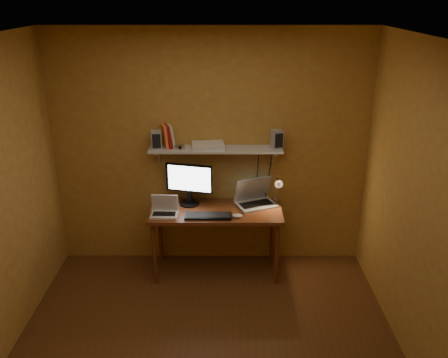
{
  "coord_description": "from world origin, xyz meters",
  "views": [
    {
      "loc": [
        0.16,
        -3.26,
        2.91
      ],
      "look_at": [
        0.15,
        1.18,
        1.14
      ],
      "focal_mm": 38.0,
      "sensor_mm": 36.0,
      "label": 1
    }
  ],
  "objects_px": {
    "shelf_camera": "(180,147)",
    "keyboard": "(208,216)",
    "netbook": "(165,209)",
    "speaker_right": "(277,139)",
    "laptop": "(254,197)",
    "router": "(208,145)",
    "mouse": "(237,216)",
    "desk_lamp": "(278,187)",
    "desk": "(216,217)",
    "wall_shelf": "(216,150)",
    "monitor": "(189,182)",
    "speaker_left": "(156,140)"
  },
  "relations": [
    {
      "from": "monitor",
      "to": "router",
      "type": "bearing_deg",
      "value": 26.68
    },
    {
      "from": "desk",
      "to": "laptop",
      "type": "bearing_deg",
      "value": 20.06
    },
    {
      "from": "desk",
      "to": "keyboard",
      "type": "bearing_deg",
      "value": -113.03
    },
    {
      "from": "desk_lamp",
      "to": "speaker_right",
      "type": "xyz_separation_m",
      "value": [
        -0.02,
        0.07,
        0.51
      ]
    },
    {
      "from": "speaker_right",
      "to": "router",
      "type": "relative_size",
      "value": 0.58
    },
    {
      "from": "desk",
      "to": "netbook",
      "type": "bearing_deg",
      "value": -168.53
    },
    {
      "from": "speaker_right",
      "to": "keyboard",
      "type": "bearing_deg",
      "value": -168.8
    },
    {
      "from": "mouse",
      "to": "shelf_camera",
      "type": "relative_size",
      "value": 1.07
    },
    {
      "from": "desk_lamp",
      "to": "shelf_camera",
      "type": "distance_m",
      "value": 1.12
    },
    {
      "from": "wall_shelf",
      "to": "shelf_camera",
      "type": "bearing_deg",
      "value": -170.76
    },
    {
      "from": "wall_shelf",
      "to": "router",
      "type": "height_order",
      "value": "router"
    },
    {
      "from": "laptop",
      "to": "desk_lamp",
      "type": "distance_m",
      "value": 0.28
    },
    {
      "from": "desk",
      "to": "monitor",
      "type": "distance_m",
      "value": 0.47
    },
    {
      "from": "keyboard",
      "to": "speaker_left",
      "type": "xyz_separation_m",
      "value": [
        -0.54,
        0.35,
        0.71
      ]
    },
    {
      "from": "router",
      "to": "laptop",
      "type": "bearing_deg",
      "value": -4.88
    },
    {
      "from": "wall_shelf",
      "to": "router",
      "type": "distance_m",
      "value": 0.09
    },
    {
      "from": "monitor",
      "to": "wall_shelf",
      "type": "bearing_deg",
      "value": 22.7
    },
    {
      "from": "wall_shelf",
      "to": "laptop",
      "type": "bearing_deg",
      "value": -5.67
    },
    {
      "from": "desk",
      "to": "desk_lamp",
      "type": "distance_m",
      "value": 0.73
    },
    {
      "from": "desk",
      "to": "keyboard",
      "type": "height_order",
      "value": "keyboard"
    },
    {
      "from": "desk",
      "to": "speaker_right",
      "type": "xyz_separation_m",
      "value": [
        0.64,
        0.2,
        0.81
      ]
    },
    {
      "from": "desk",
      "to": "laptop",
      "type": "distance_m",
      "value": 0.47
    },
    {
      "from": "desk",
      "to": "mouse",
      "type": "height_order",
      "value": "mouse"
    },
    {
      "from": "monitor",
      "to": "keyboard",
      "type": "distance_m",
      "value": 0.46
    },
    {
      "from": "wall_shelf",
      "to": "netbook",
      "type": "bearing_deg",
      "value": -150.32
    },
    {
      "from": "desk",
      "to": "speaker_left",
      "type": "relative_size",
      "value": 7.31
    },
    {
      "from": "netbook",
      "to": "router",
      "type": "height_order",
      "value": "router"
    },
    {
      "from": "desk_lamp",
      "to": "shelf_camera",
      "type": "height_order",
      "value": "shelf_camera"
    },
    {
      "from": "speaker_right",
      "to": "desk_lamp",
      "type": "bearing_deg",
      "value": -91.16
    },
    {
      "from": "laptop",
      "to": "shelf_camera",
      "type": "bearing_deg",
      "value": 158.92
    },
    {
      "from": "wall_shelf",
      "to": "netbook",
      "type": "distance_m",
      "value": 0.82
    },
    {
      "from": "monitor",
      "to": "desk",
      "type": "bearing_deg",
      "value": -13.77
    },
    {
      "from": "router",
      "to": "desk",
      "type": "bearing_deg",
      "value": -67.21
    },
    {
      "from": "wall_shelf",
      "to": "desk",
      "type": "bearing_deg",
      "value": -90.0
    },
    {
      "from": "wall_shelf",
      "to": "speaker_left",
      "type": "xyz_separation_m",
      "value": [
        -0.62,
        -0.02,
        0.11
      ]
    },
    {
      "from": "desk_lamp",
      "to": "router",
      "type": "distance_m",
      "value": 0.87
    },
    {
      "from": "speaker_right",
      "to": "monitor",
      "type": "bearing_deg",
      "value": 166.9
    },
    {
      "from": "laptop",
      "to": "router",
      "type": "bearing_deg",
      "value": 152.67
    },
    {
      "from": "mouse",
      "to": "shelf_camera",
      "type": "bearing_deg",
      "value": 166.63
    },
    {
      "from": "netbook",
      "to": "speaker_left",
      "type": "distance_m",
      "value": 0.73
    },
    {
      "from": "speaker_right",
      "to": "router",
      "type": "xyz_separation_m",
      "value": [
        -0.72,
        -0.0,
        -0.07
      ]
    },
    {
      "from": "desk",
      "to": "wall_shelf",
      "type": "xyz_separation_m",
      "value": [
        -0.0,
        0.19,
        0.69
      ]
    },
    {
      "from": "monitor",
      "to": "router",
      "type": "xyz_separation_m",
      "value": [
        0.2,
        0.05,
        0.39
      ]
    },
    {
      "from": "shelf_camera",
      "to": "keyboard",
      "type": "bearing_deg",
      "value": -45.91
    },
    {
      "from": "mouse",
      "to": "speaker_right",
      "type": "relative_size",
      "value": 0.55
    },
    {
      "from": "mouse",
      "to": "desk_lamp",
      "type": "relative_size",
      "value": 0.28
    },
    {
      "from": "mouse",
      "to": "desk",
      "type": "bearing_deg",
      "value": 155.43
    },
    {
      "from": "netbook",
      "to": "speaker_right",
      "type": "bearing_deg",
      "value": 16.8
    },
    {
      "from": "keyboard",
      "to": "shelf_camera",
      "type": "relative_size",
      "value": 4.87
    },
    {
      "from": "mouse",
      "to": "desk_lamp",
      "type": "xyz_separation_m",
      "value": [
        0.44,
        0.31,
        0.19
      ]
    }
  ]
}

